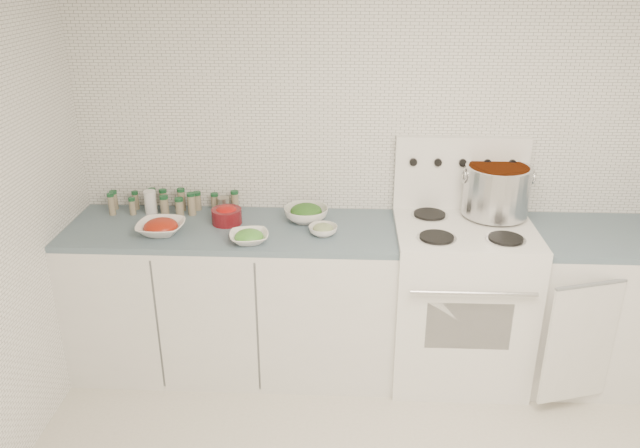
{
  "coord_description": "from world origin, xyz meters",
  "views": [
    {
      "loc": [
        -0.18,
        -2.0,
        2.29
      ],
      "look_at": [
        -0.32,
        1.14,
        0.95
      ],
      "focal_mm": 35.0,
      "sensor_mm": 36.0,
      "label": 1
    }
  ],
  "objects_px": {
    "stove": "(459,295)",
    "bowl_tomato": "(161,227)",
    "stock_pot": "(497,189)",
    "bowl_snowpea": "(249,237)"
  },
  "relations": [
    {
      "from": "bowl_tomato",
      "to": "bowl_snowpea",
      "type": "bearing_deg",
      "value": -10.4
    },
    {
      "from": "bowl_tomato",
      "to": "bowl_snowpea",
      "type": "xyz_separation_m",
      "value": [
        0.5,
        -0.09,
        -0.01
      ]
    },
    {
      "from": "stock_pot",
      "to": "bowl_tomato",
      "type": "distance_m",
      "value": 1.88
    },
    {
      "from": "stove",
      "to": "bowl_tomato",
      "type": "xyz_separation_m",
      "value": [
        -1.67,
        -0.1,
        0.44
      ]
    },
    {
      "from": "stove",
      "to": "stock_pot",
      "type": "xyz_separation_m",
      "value": [
        0.19,
        0.16,
        0.6
      ]
    },
    {
      "from": "stock_pot",
      "to": "bowl_snowpea",
      "type": "height_order",
      "value": "stock_pot"
    },
    {
      "from": "stove",
      "to": "bowl_snowpea",
      "type": "distance_m",
      "value": 1.26
    },
    {
      "from": "bowl_snowpea",
      "to": "stove",
      "type": "bearing_deg",
      "value": 9.18
    },
    {
      "from": "stove",
      "to": "stock_pot",
      "type": "relative_size",
      "value": 3.49
    },
    {
      "from": "stove",
      "to": "bowl_snowpea",
      "type": "relative_size",
      "value": 5.59
    }
  ]
}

